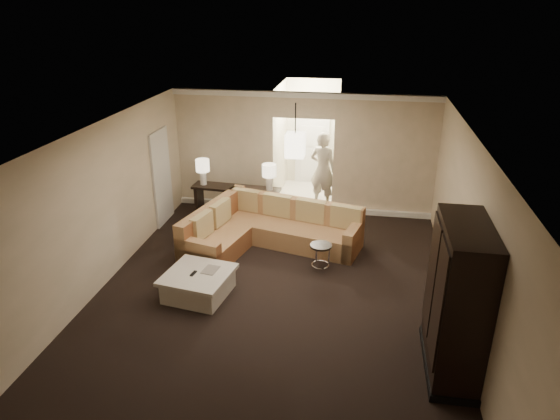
% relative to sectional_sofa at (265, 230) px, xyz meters
% --- Properties ---
extents(ground, '(8.00, 8.00, 0.00)m').
position_rel_sectional_sofa_xyz_m(ground, '(0.49, -1.97, -0.36)').
color(ground, black).
rests_on(ground, ground).
extents(wall_back, '(6.00, 0.04, 2.80)m').
position_rel_sectional_sofa_xyz_m(wall_back, '(0.49, 2.03, 1.04)').
color(wall_back, beige).
rests_on(wall_back, ground).
extents(wall_left, '(0.04, 8.00, 2.80)m').
position_rel_sectional_sofa_xyz_m(wall_left, '(-2.51, -1.97, 1.04)').
color(wall_left, beige).
rests_on(wall_left, ground).
extents(wall_right, '(0.04, 8.00, 2.80)m').
position_rel_sectional_sofa_xyz_m(wall_right, '(3.49, -1.97, 1.04)').
color(wall_right, beige).
rests_on(wall_right, ground).
extents(ceiling, '(6.00, 8.00, 0.02)m').
position_rel_sectional_sofa_xyz_m(ceiling, '(0.49, -1.97, 2.44)').
color(ceiling, white).
rests_on(ceiling, wall_back).
extents(crown_molding, '(6.00, 0.10, 0.12)m').
position_rel_sectional_sofa_xyz_m(crown_molding, '(0.49, 1.98, 2.37)').
color(crown_molding, white).
rests_on(crown_molding, wall_back).
extents(baseboard, '(6.00, 0.10, 0.12)m').
position_rel_sectional_sofa_xyz_m(baseboard, '(0.49, 1.98, -0.30)').
color(baseboard, white).
rests_on(baseboard, ground).
extents(side_door, '(0.05, 0.90, 2.10)m').
position_rel_sectional_sofa_xyz_m(side_door, '(-2.48, 0.83, 0.69)').
color(side_door, silver).
rests_on(side_door, ground).
extents(foyer, '(1.44, 2.02, 2.80)m').
position_rel_sectional_sofa_xyz_m(foyer, '(0.49, 3.37, 0.94)').
color(foyer, silver).
rests_on(foyer, ground).
extents(sectional_sofa, '(3.46, 2.54, 0.90)m').
position_rel_sectional_sofa_xyz_m(sectional_sofa, '(0.00, 0.00, 0.00)').
color(sectional_sofa, brown).
rests_on(sectional_sofa, ground).
extents(coffee_table, '(1.21, 1.21, 0.45)m').
position_rel_sectional_sofa_xyz_m(coffee_table, '(-0.75, -2.00, -0.14)').
color(coffee_table, beige).
rests_on(coffee_table, ground).
extents(console_table, '(2.02, 0.58, 0.77)m').
position_rel_sectional_sofa_xyz_m(console_table, '(-0.91, 1.23, 0.10)').
color(console_table, black).
rests_on(console_table, ground).
extents(armoire, '(0.63, 1.48, 2.13)m').
position_rel_sectional_sofa_xyz_m(armoire, '(3.18, -3.15, 0.66)').
color(armoire, black).
rests_on(armoire, ground).
extents(drink_table, '(0.41, 0.41, 0.51)m').
position_rel_sectional_sofa_xyz_m(drink_table, '(1.20, -0.77, 0.01)').
color(drink_table, black).
rests_on(drink_table, ground).
extents(table_lamp_left, '(0.31, 0.31, 0.59)m').
position_rel_sectional_sofa_xyz_m(table_lamp_left, '(-1.68, 1.28, 0.81)').
color(table_lamp_left, white).
rests_on(table_lamp_left, console_table).
extents(table_lamp_right, '(0.31, 0.31, 0.59)m').
position_rel_sectional_sofa_xyz_m(table_lamp_right, '(-0.14, 1.18, 0.81)').
color(table_lamp_right, white).
rests_on(table_lamp_right, console_table).
extents(pendant_light, '(0.38, 0.38, 1.09)m').
position_rel_sectional_sofa_xyz_m(pendant_light, '(0.49, 0.73, 1.60)').
color(pendant_light, black).
rests_on(pendant_light, ceiling).
extents(person, '(0.87, 0.74, 2.04)m').
position_rel_sectional_sofa_xyz_m(person, '(0.94, 2.33, 0.66)').
color(person, beige).
rests_on(person, ground).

